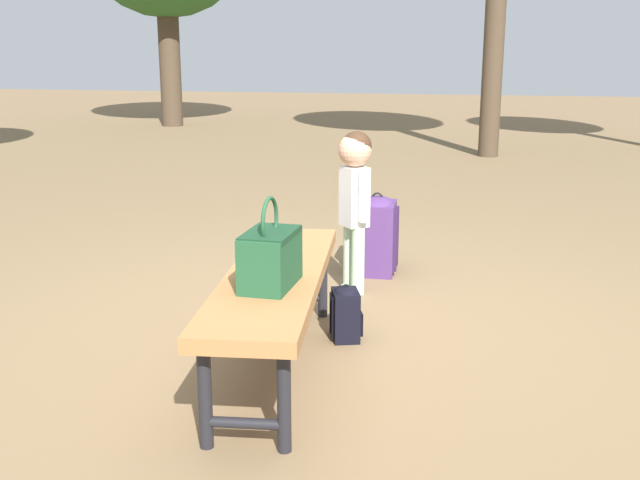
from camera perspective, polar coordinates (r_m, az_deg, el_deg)
ground_plane at (r=3.87m, az=0.38°, el=-6.75°), size 40.00×40.00×0.00m
park_bench at (r=3.30m, az=-3.39°, el=-3.31°), size 1.63×0.57×0.45m
handbag at (r=3.05m, az=-3.73°, el=-1.19°), size 0.33×0.19×0.37m
child_standing at (r=4.31m, az=2.62°, el=4.01°), size 0.21×0.19×0.93m
backpack_large at (r=4.79m, az=4.23°, el=0.54°), size 0.31×0.28×0.51m
backpack_small at (r=3.71m, az=1.94°, el=-5.37°), size 0.20×0.18×0.28m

